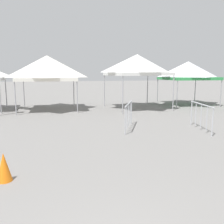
# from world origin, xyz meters

# --- Properties ---
(canopy_tent_right_of_center) EXTENTS (3.71, 3.71, 3.34)m
(canopy_tent_right_of_center) POSITION_xyz_m (-0.90, 14.47, 2.58)
(canopy_tent_right_of_center) COLOR #9E9EA3
(canopy_tent_right_of_center) RESTS_ON ground
(canopy_tent_far_right) EXTENTS (3.75, 3.75, 3.46)m
(canopy_tent_far_right) POSITION_xyz_m (4.67, 13.62, 2.79)
(canopy_tent_far_right) COLOR #9E9EA3
(canopy_tent_far_right) RESTS_ON ground
(canopy_tent_behind_right) EXTENTS (3.58, 3.58, 3.10)m
(canopy_tent_behind_right) POSITION_xyz_m (8.88, 14.39, 2.45)
(canopy_tent_behind_right) COLOR #9E9EA3
(canopy_tent_behind_right) RESTS_ON ground
(crowd_barrier_near_person) EXTENTS (0.98, 1.90, 1.08)m
(crowd_barrier_near_person) POSITION_xyz_m (2.17, 8.11, 0.75)
(crowd_barrier_near_person) COLOR #B7BABF
(crowd_barrier_near_person) RESTS_ON ground
(crowd_barrier_mid_lot) EXTENTS (0.49, 2.06, 1.08)m
(crowd_barrier_mid_lot) POSITION_xyz_m (4.88, 7.08, 0.75)
(crowd_barrier_mid_lot) COLOR #B7BABF
(crowd_barrier_mid_lot) RESTS_ON ground
(traffic_cone_lot_center) EXTENTS (0.32, 0.32, 0.62)m
(traffic_cone_lot_center) POSITION_xyz_m (-2.01, 4.14, 0.31)
(traffic_cone_lot_center) COLOR orange
(traffic_cone_lot_center) RESTS_ON ground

